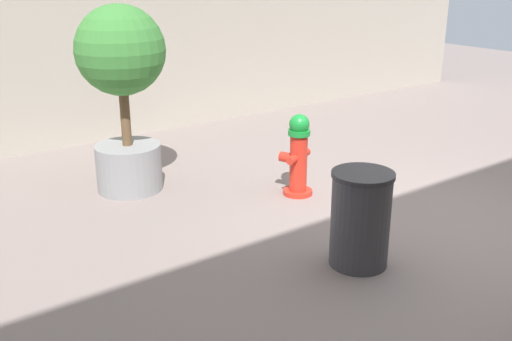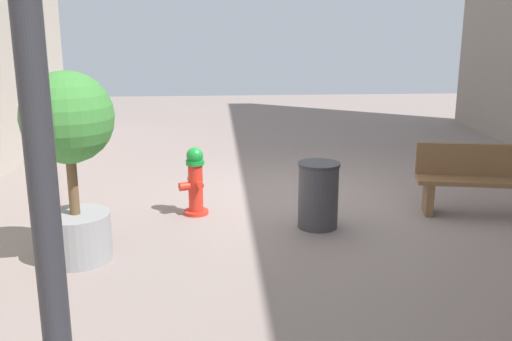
# 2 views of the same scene
# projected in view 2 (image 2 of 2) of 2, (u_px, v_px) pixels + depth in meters

# --- Properties ---
(ground_plane) EXTENTS (23.40, 23.40, 0.00)m
(ground_plane) POSITION_uv_depth(u_px,v_px,m) (302.00, 198.00, 8.83)
(ground_plane) COLOR gray
(fire_hydrant) EXTENTS (0.40, 0.42, 0.93)m
(fire_hydrant) POSITION_uv_depth(u_px,v_px,m) (195.00, 181.00, 8.01)
(fire_hydrant) COLOR red
(fire_hydrant) RESTS_ON ground_plane
(bench_near) EXTENTS (1.80, 0.78, 0.95)m
(bench_near) POSITION_uv_depth(u_px,v_px,m) (482.00, 178.00, 8.02)
(bench_near) COLOR brown
(bench_near) RESTS_ON ground_plane
(planter_tree) EXTENTS (0.98, 0.98, 2.09)m
(planter_tree) POSITION_uv_depth(u_px,v_px,m) (70.00, 147.00, 6.29)
(planter_tree) COLOR gray
(planter_tree) RESTS_ON ground_plane
(street_lamp) EXTENTS (0.36, 0.36, 4.14)m
(street_lamp) POSITION_uv_depth(u_px,v_px,m) (28.00, 36.00, 2.56)
(street_lamp) COLOR #2D2D33
(street_lamp) RESTS_ON ground_plane
(trash_bin) EXTENTS (0.53, 0.53, 0.85)m
(trash_bin) POSITION_uv_depth(u_px,v_px,m) (318.00, 195.00, 7.53)
(trash_bin) COLOR #38383D
(trash_bin) RESTS_ON ground_plane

